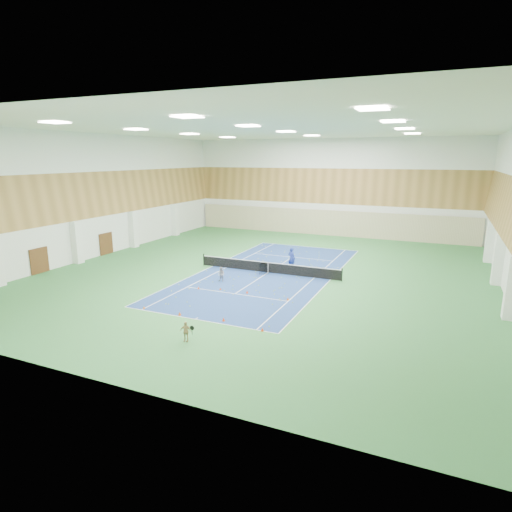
{
  "coord_description": "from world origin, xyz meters",
  "views": [
    {
      "loc": [
        13.41,
        -33.04,
        9.8
      ],
      "look_at": [
        -0.06,
        -2.45,
        2.0
      ],
      "focal_mm": 30.0,
      "sensor_mm": 36.0,
      "label": 1
    }
  ],
  "objects_px": {
    "child_court": "(221,274)",
    "child_apron": "(186,332)",
    "coach": "(292,258)",
    "ball_cart": "(263,269)",
    "tennis_net": "(268,267)"
  },
  "relations": [
    {
      "from": "coach",
      "to": "child_court",
      "type": "distance_m",
      "value": 7.25
    },
    {
      "from": "coach",
      "to": "child_court",
      "type": "relative_size",
      "value": 1.59
    },
    {
      "from": "ball_cart",
      "to": "child_court",
      "type": "bearing_deg",
      "value": -130.94
    },
    {
      "from": "child_apron",
      "to": "ball_cart",
      "type": "distance_m",
      "value": 14.31
    },
    {
      "from": "tennis_net",
      "to": "child_court",
      "type": "relative_size",
      "value": 10.63
    },
    {
      "from": "ball_cart",
      "to": "child_apron",
      "type": "bearing_deg",
      "value": -92.4
    },
    {
      "from": "child_court",
      "to": "child_apron",
      "type": "bearing_deg",
      "value": -67.31
    },
    {
      "from": "tennis_net",
      "to": "child_court",
      "type": "distance_m",
      "value": 4.68
    },
    {
      "from": "child_court",
      "to": "coach",
      "type": "bearing_deg",
      "value": 62.61
    },
    {
      "from": "child_court",
      "to": "child_apron",
      "type": "relative_size",
      "value": 1.06
    },
    {
      "from": "coach",
      "to": "child_apron",
      "type": "height_order",
      "value": "coach"
    },
    {
      "from": "coach",
      "to": "child_apron",
      "type": "bearing_deg",
      "value": 105.27
    },
    {
      "from": "child_court",
      "to": "ball_cart",
      "type": "bearing_deg",
      "value": 61.35
    },
    {
      "from": "child_apron",
      "to": "ball_cart",
      "type": "height_order",
      "value": "child_apron"
    },
    {
      "from": "coach",
      "to": "ball_cart",
      "type": "distance_m",
      "value": 3.21
    }
  ]
}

